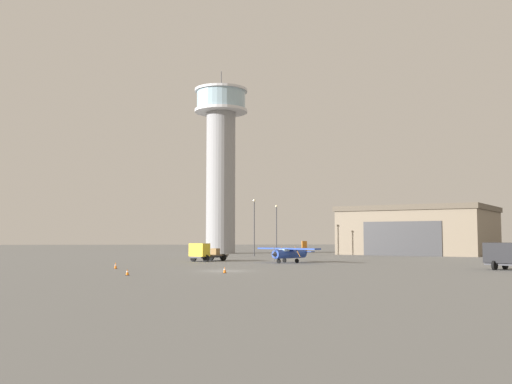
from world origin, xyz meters
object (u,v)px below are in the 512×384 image
at_px(traffic_cone_near_right, 127,272).
at_px(light_post_west, 254,223).
at_px(airplane_blue, 290,253).
at_px(light_post_east, 276,226).
at_px(truck_flatbed_yellow, 205,253).
at_px(control_tower, 221,155).
at_px(traffic_cone_near_left, 116,266).
at_px(traffic_cone_mid_apron, 225,270).

bearing_deg(traffic_cone_near_right, light_post_west, 72.42).
relative_size(light_post_west, traffic_cone_near_right, 17.64).
distance_m(airplane_blue, light_post_east, 30.59).
distance_m(truck_flatbed_yellow, light_post_east, 28.53).
relative_size(control_tower, light_post_east, 4.11).
xyz_separation_m(airplane_blue, traffic_cone_near_right, (-18.66, -24.63, -1.07)).
xyz_separation_m(light_post_west, light_post_east, (4.53, 3.98, -0.41)).
bearing_deg(light_post_west, control_tower, 106.38).
bearing_deg(traffic_cone_near_left, light_post_west, 64.71).
bearing_deg(airplane_blue, traffic_cone_near_left, -10.73).
height_order(airplane_blue, traffic_cone_mid_apron, airplane_blue).
relative_size(light_post_west, light_post_east, 1.08).
bearing_deg(traffic_cone_mid_apron, truck_flatbed_yellow, 93.69).
bearing_deg(truck_flatbed_yellow, traffic_cone_near_right, 23.87).
xyz_separation_m(light_post_east, traffic_cone_mid_apron, (-11.69, -52.31, -5.25)).
bearing_deg(traffic_cone_near_left, light_post_east, 61.94).
bearing_deg(light_post_east, truck_flatbed_yellow, -118.53).
distance_m(control_tower, light_post_east, 23.18).
bearing_deg(light_post_west, traffic_cone_mid_apron, -98.43).
distance_m(control_tower, airplane_blue, 49.38).
height_order(light_post_west, traffic_cone_mid_apron, light_post_west).
xyz_separation_m(light_post_east, traffic_cone_near_right, (-20.65, -54.86, -5.28)).
distance_m(traffic_cone_near_left, traffic_cone_mid_apron, 14.45).
relative_size(control_tower, light_post_west, 3.79).
height_order(control_tower, traffic_cone_mid_apron, control_tower).
height_order(airplane_blue, light_post_west, light_post_west).
bearing_deg(light_post_west, light_post_east, 41.33).
bearing_deg(traffic_cone_near_left, traffic_cone_mid_apron, -36.65).
bearing_deg(airplane_blue, light_post_west, -127.47).
distance_m(airplane_blue, traffic_cone_near_left, 25.21).
distance_m(light_post_east, traffic_cone_near_right, 58.86).
height_order(airplane_blue, traffic_cone_near_left, airplane_blue).
distance_m(airplane_blue, light_post_west, 26.78).
distance_m(control_tower, traffic_cone_near_left, 63.06).
relative_size(airplane_blue, traffic_cone_near_right, 14.10).
bearing_deg(light_post_west, airplane_blue, -84.47).
xyz_separation_m(control_tower, traffic_cone_mid_apron, (-1.73, -66.83, -20.32)).
distance_m(light_post_west, traffic_cone_near_left, 44.27).
xyz_separation_m(truck_flatbed_yellow, traffic_cone_near_right, (-7.18, -30.09, -0.96)).
height_order(traffic_cone_near_right, traffic_cone_mid_apron, traffic_cone_mid_apron).
xyz_separation_m(truck_flatbed_yellow, traffic_cone_mid_apron, (1.77, -27.53, -0.94)).
bearing_deg(truck_flatbed_yellow, light_post_east, -171.24).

